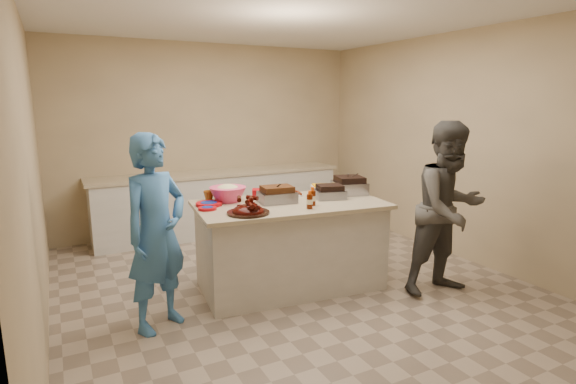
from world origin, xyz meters
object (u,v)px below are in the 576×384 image
roasting_pan (349,194)px  guest_gray (443,291)px  bbq_bottle_b (312,205)px  coleslaw_bowl (228,201)px  bbq_bottle_a (310,209)px  plastic_cup (209,201)px  guest_blue (162,326)px  mustard_bottle (271,198)px  island (290,286)px  rib_platter (248,214)px

roasting_pan → guest_gray: size_ratio=0.19×
bbq_bottle_b → coleslaw_bowl: bearing=140.6°
bbq_bottle_a → plastic_cup: bearing=133.2°
guest_blue → plastic_cup: bearing=17.2°
bbq_bottle_a → guest_gray: bbq_bottle_a is taller
mustard_bottle → guest_blue: mustard_bottle is taller
island → mustard_bottle: 0.94m
bbq_bottle_b → plastic_cup: 1.07m
coleslaw_bowl → guest_gray: size_ratio=0.22×
bbq_bottle_a → mustard_bottle: bbq_bottle_a is taller
roasting_pan → guest_blue: size_ratio=0.20×
mustard_bottle → plastic_cup: bearing=162.3°
plastic_cup → guest_gray: 2.55m
mustard_bottle → bbq_bottle_b: bearing=-65.8°
roasting_pan → bbq_bottle_a: bbq_bottle_a is taller
roasting_pan → bbq_bottle_a: bearing=-136.6°
coleslaw_bowl → guest_blue: coleslaw_bowl is taller
bbq_bottle_b → roasting_pan: bearing=24.7°
rib_platter → bbq_bottle_b: bearing=1.1°
island → roasting_pan: roasting_pan is taller
roasting_pan → guest_gray: (0.53, -0.92, -0.89)m
plastic_cup → guest_blue: bearing=-133.6°
plastic_cup → guest_gray: size_ratio=0.06×
bbq_bottle_b → guest_gray: bearing=-27.9°
rib_platter → guest_gray: size_ratio=0.23×
island → bbq_bottle_b: bbq_bottle_b is taller
rib_platter → guest_gray: (1.86, -0.61, -0.89)m
island → plastic_cup: (-0.69, 0.47, 0.89)m
roasting_pan → guest_gray: 1.39m
bbq_bottle_a → bbq_bottle_b: (0.09, 0.10, 0.00)m
roasting_pan → bbq_bottle_a: size_ratio=1.93×
island → plastic_cup: 1.22m
rib_platter → guest_blue: (-0.82, -0.02, -0.89)m
roasting_pan → coleslaw_bowl: 1.34m
roasting_pan → bbq_bottle_b: bearing=-140.4°
rib_platter → coleslaw_bowl: bearing=88.7°
plastic_cup → guest_blue: plastic_cup is taller
rib_platter → roasting_pan: size_ratio=1.17×
bbq_bottle_a → guest_blue: 1.67m
rib_platter → coleslaw_bowl: 0.56m
roasting_pan → mustard_bottle: bearing=-177.3°
island → bbq_bottle_a: (0.04, -0.31, 0.89)m
coleslaw_bowl → plastic_cup: bearing=140.6°
island → bbq_bottle_b: (0.13, -0.21, 0.89)m
rib_platter → plastic_cup: bearing=101.8°
coleslaw_bowl → guest_blue: bearing=-145.2°
rib_platter → bbq_bottle_a: bbq_bottle_a is taller
roasting_pan → coleslaw_bowl: bearing=-175.9°
roasting_pan → coleslaw_bowl: coleslaw_bowl is taller
bbq_bottle_b → mustard_bottle: bearing=114.2°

